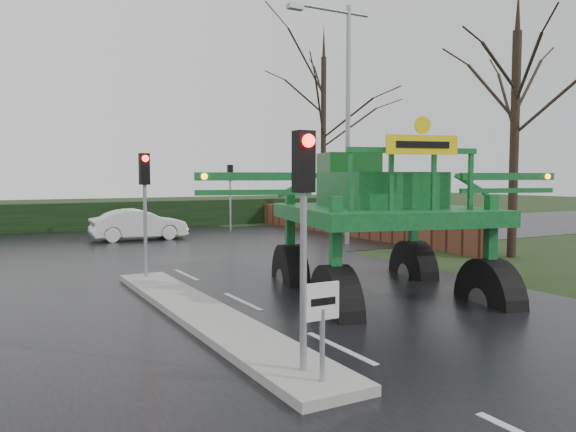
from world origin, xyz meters
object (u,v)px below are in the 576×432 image
white_sedan (139,240)px  street_light_right (342,102)px  traffic_signal_mid (145,188)px  traffic_signal_far (230,182)px  keep_left_sign (322,316)px  crop_sprayer (332,197)px  traffic_signal_near (304,199)px

white_sedan → street_light_right: bearing=-127.7°
traffic_signal_mid → traffic_signal_far: (7.80, 12.52, 0.00)m
keep_left_sign → traffic_signal_far: 22.93m
crop_sprayer → street_light_right: bearing=68.9°
traffic_signal_near → traffic_signal_mid: 8.50m
traffic_signal_mid → crop_sprayer: crop_sprayer is taller
traffic_signal_mid → street_light_right: size_ratio=0.35×
crop_sprayer → white_sedan: size_ratio=2.14×
keep_left_sign → street_light_right: (9.49, 13.50, 4.93)m
keep_left_sign → white_sedan: bearing=83.0°
traffic_signal_mid → white_sedan: size_ratio=0.83×
traffic_signal_near → crop_sprayer: (2.67, 3.35, -0.13)m
street_light_right → white_sedan: 11.00m
street_light_right → white_sedan: bearing=140.4°
traffic_signal_mid → street_light_right: bearing=25.4°
traffic_signal_near → crop_sprayer: crop_sprayer is taller
crop_sprayer → traffic_signal_mid: bearing=131.5°
white_sedan → traffic_signal_far: bearing=-66.6°
keep_left_sign → crop_sprayer: size_ratio=0.15×
traffic_signal_near → traffic_signal_mid: (0.00, 8.50, 0.00)m
keep_left_sign → white_sedan: size_ratio=0.32×
traffic_signal_far → crop_sprayer: bearing=73.8°
traffic_signal_far → crop_sprayer: size_ratio=0.39×
street_light_right → traffic_signal_far: bearing=101.9°
white_sedan → traffic_signal_mid: bearing=169.0°
keep_left_sign → crop_sprayer: bearing=55.2°
traffic_signal_mid → crop_sprayer: size_ratio=0.39×
keep_left_sign → traffic_signal_far: bearing=70.1°
traffic_signal_near → keep_left_sign: bearing=-90.0°
keep_left_sign → traffic_signal_far: size_ratio=0.38×
traffic_signal_mid → traffic_signal_far: same height
traffic_signal_far → traffic_signal_near: bearing=69.6°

